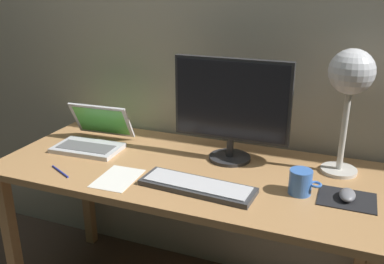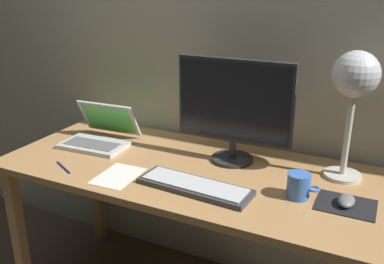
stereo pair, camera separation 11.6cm
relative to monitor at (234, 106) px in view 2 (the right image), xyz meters
The scene contains 11 objects.
back_wall 0.43m from the monitor, 119.31° to the left, with size 4.80×0.06×2.60m, color #B2A893.
desk 0.39m from the monitor, 135.31° to the right, with size 1.60×0.70×0.74m.
monitor is the anchor object (origin of this frame).
keyboard_main 0.39m from the monitor, 96.26° to the right, with size 0.45×0.17×0.03m.
laptop 0.68m from the monitor, behind, with size 0.32×0.29×0.19m.
desk_lamp 0.48m from the monitor, ahead, with size 0.17×0.17×0.50m.
mousepad 0.58m from the monitor, 20.81° to the right, with size 0.20×0.16×0.00m, color black.
mouse 0.58m from the monitor, 20.99° to the right, with size 0.06×0.10×0.03m, color slate.
coffee_mug 0.44m from the monitor, 31.53° to the right, with size 0.12×0.08×0.09m.
paper_sheet_near_mouse 0.56m from the monitor, 136.22° to the right, with size 0.15×0.21×0.00m, color white.
pen 0.76m from the monitor, 147.91° to the right, with size 0.01×0.01×0.14m, color #2633A5.
Camera 2 is at (0.72, -1.44, 1.48)m, focal length 39.15 mm.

